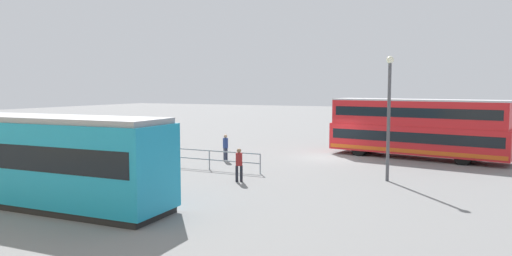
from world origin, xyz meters
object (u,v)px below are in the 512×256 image
object	(u,v)px
pedestrian_near_railing	(225,146)
pedestrian_crossing	(239,163)
street_lamp	(389,108)
info_sign	(144,133)
tram_yellow	(16,157)
double_decker_bus	(417,128)

from	to	relation	value
pedestrian_near_railing	pedestrian_crossing	world-z (taller)	pedestrian_near_railing
street_lamp	info_sign	bearing A→B (deg)	1.76
info_sign	street_lamp	distance (m)	14.49
tram_yellow	pedestrian_near_railing	distance (m)	12.82
double_decker_bus	pedestrian_near_railing	world-z (taller)	double_decker_bus
pedestrian_crossing	street_lamp	world-z (taller)	street_lamp
double_decker_bus	street_lamp	size ratio (longest dim) A/B	1.88
info_sign	pedestrian_crossing	bearing A→B (deg)	160.43
pedestrian_crossing	tram_yellow	bearing A→B (deg)	49.36
info_sign	tram_yellow	bearing A→B (deg)	99.56
tram_yellow	info_sign	bearing A→B (deg)	-80.44
pedestrian_near_railing	pedestrian_crossing	distance (m)	6.44
tram_yellow	pedestrian_crossing	distance (m)	9.58
tram_yellow	info_sign	xyz separation A→B (m)	(1.69, -10.05, -0.03)
info_sign	pedestrian_near_railing	bearing A→B (deg)	-149.63
double_decker_bus	info_sign	world-z (taller)	double_decker_bus
double_decker_bus	pedestrian_crossing	xyz separation A→B (m)	(6.91, 11.54, -1.02)
double_decker_bus	pedestrian_crossing	world-z (taller)	double_decker_bus
tram_yellow	street_lamp	distance (m)	16.55
pedestrian_crossing	info_sign	distance (m)	8.43
info_sign	street_lamp	world-z (taller)	street_lamp
tram_yellow	street_lamp	world-z (taller)	street_lamp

